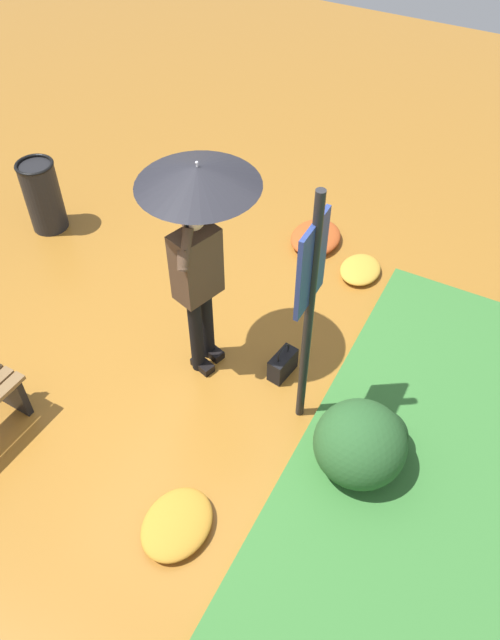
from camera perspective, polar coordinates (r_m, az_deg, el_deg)
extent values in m
plane|color=#9E6623|center=(5.82, -4.67, -4.66)|extent=(18.00, 18.00, 0.00)
cylinder|color=black|center=(5.53, -4.90, -1.36)|extent=(0.12, 0.12, 0.86)
cylinder|color=black|center=(5.63, -3.95, -0.16)|extent=(0.12, 0.12, 0.86)
cube|color=black|center=(5.81, -4.32, -4.09)|extent=(0.17, 0.24, 0.08)
cube|color=black|center=(5.90, -3.42, -2.90)|extent=(0.17, 0.24, 0.08)
cube|color=#473323|center=(5.06, -4.89, 5.04)|extent=(0.43, 0.34, 0.64)
sphere|color=beige|center=(4.77, -5.24, 9.20)|extent=(0.20, 0.20, 0.20)
ellipsoid|color=black|center=(4.75, -5.26, 9.49)|extent=(0.20, 0.20, 0.15)
cylinder|color=#473323|center=(4.78, -6.14, 5.33)|extent=(0.18, 0.13, 0.18)
cylinder|color=#473323|center=(4.74, -5.86, 6.40)|extent=(0.24, 0.11, 0.33)
cube|color=black|center=(4.71, -5.59, 8.35)|extent=(0.07, 0.04, 0.14)
cylinder|color=#473323|center=(5.01, -4.14, 8.21)|extent=(0.11, 0.10, 0.09)
cylinder|color=#473323|center=(4.95, -4.38, 8.97)|extent=(0.10, 0.09, 0.23)
cylinder|color=#A5A5AD|center=(4.76, -4.70, 11.95)|extent=(0.02, 0.02, 0.41)
cone|color=black|center=(4.71, -4.77, 12.90)|extent=(0.96, 0.96, 0.16)
sphere|color=#A5A5AD|center=(4.65, -4.85, 14.03)|extent=(0.02, 0.02, 0.02)
cylinder|color=black|center=(4.65, 5.30, -0.11)|extent=(0.07, 0.07, 2.30)
cube|color=navy|center=(4.27, 5.62, 5.05)|extent=(0.44, 0.04, 0.70)
cube|color=silver|center=(4.28, 5.38, 5.13)|extent=(0.38, 0.01, 0.64)
cube|color=black|center=(5.70, 2.98, -4.05)|extent=(0.32, 0.18, 0.24)
torus|color=black|center=(5.58, 3.04, -3.00)|extent=(0.18, 0.04, 0.18)
cube|color=black|center=(5.76, -20.94, -5.98)|extent=(0.08, 0.36, 0.44)
cylinder|color=black|center=(7.47, -18.23, 10.53)|extent=(0.40, 0.40, 0.80)
torus|color=black|center=(7.25, -18.99, 13.17)|extent=(0.42, 0.42, 0.04)
ellipsoid|color=#285628|center=(5.03, 9.93, -10.99)|extent=(0.73, 0.73, 0.65)
ellipsoid|color=#1E421E|center=(5.23, 11.77, -10.26)|extent=(0.44, 0.44, 0.44)
ellipsoid|color=#C68428|center=(4.95, -6.64, -17.89)|extent=(0.62, 0.50, 0.14)
ellipsoid|color=gold|center=(6.78, 9.97, 4.53)|extent=(0.52, 0.41, 0.11)
ellipsoid|color=#B74C1E|center=(7.11, 5.98, 7.46)|extent=(0.66, 0.53, 0.15)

